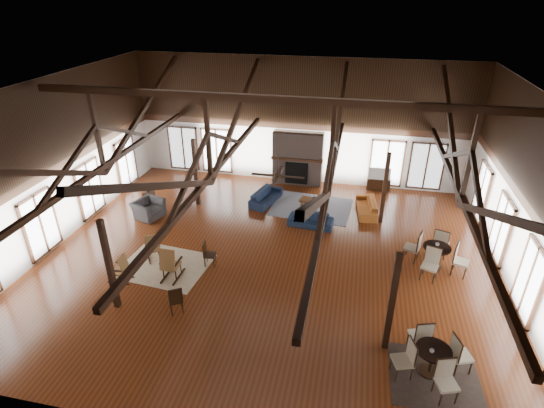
% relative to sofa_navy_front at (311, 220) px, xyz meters
% --- Properties ---
extents(floor, '(16.00, 16.00, 0.00)m').
position_rel_sofa_navy_front_xyz_m(floor, '(-1.19, -2.58, -0.26)').
color(floor, '#642E15').
rests_on(floor, ground).
extents(ceiling, '(16.00, 14.00, 0.02)m').
position_rel_sofa_navy_front_xyz_m(ceiling, '(-1.19, -2.58, 5.74)').
color(ceiling, black).
rests_on(ceiling, wall_back).
extents(wall_back, '(16.00, 0.02, 6.00)m').
position_rel_sofa_navy_front_xyz_m(wall_back, '(-1.19, 4.42, 2.74)').
color(wall_back, silver).
rests_on(wall_back, floor).
extents(wall_front, '(16.00, 0.02, 6.00)m').
position_rel_sofa_navy_front_xyz_m(wall_front, '(-1.19, -9.58, 2.74)').
color(wall_front, silver).
rests_on(wall_front, floor).
extents(wall_left, '(0.02, 14.00, 6.00)m').
position_rel_sofa_navy_front_xyz_m(wall_left, '(-9.19, -2.58, 2.74)').
color(wall_left, silver).
rests_on(wall_left, floor).
extents(wall_right, '(0.02, 14.00, 6.00)m').
position_rel_sofa_navy_front_xyz_m(wall_right, '(6.81, -2.58, 2.74)').
color(wall_right, silver).
rests_on(wall_right, floor).
extents(roof_truss, '(15.60, 14.07, 3.14)m').
position_rel_sofa_navy_front_xyz_m(roof_truss, '(-1.19, -2.58, 3.77)').
color(roof_truss, black).
rests_on(roof_truss, wall_back).
extents(post_grid, '(8.16, 7.16, 3.05)m').
position_rel_sofa_navy_front_xyz_m(post_grid, '(-1.19, -2.58, 1.26)').
color(post_grid, black).
rests_on(post_grid, floor).
extents(fireplace, '(2.50, 0.69, 2.60)m').
position_rel_sofa_navy_front_xyz_m(fireplace, '(-1.19, 4.09, 1.03)').
color(fireplace, '#6F5E55').
rests_on(fireplace, floor).
extents(ceiling_fan, '(1.60, 1.60, 0.75)m').
position_rel_sofa_navy_front_xyz_m(ceiling_fan, '(-0.69, -3.58, 3.47)').
color(ceiling_fan, black).
rests_on(ceiling_fan, roof_truss).
extents(sofa_navy_front, '(1.87, 0.88, 0.53)m').
position_rel_sofa_navy_front_xyz_m(sofa_navy_front, '(0.00, 0.00, 0.00)').
color(sofa_navy_front, '#15233B').
rests_on(sofa_navy_front, floor).
extents(sofa_navy_left, '(2.10, 1.25, 0.57)m').
position_rel_sofa_navy_front_xyz_m(sofa_navy_left, '(-2.24, 1.69, 0.02)').
color(sofa_navy_left, '#141E37').
rests_on(sofa_navy_left, floor).
extents(sofa_orange, '(2.02, 0.98, 0.57)m').
position_rel_sofa_navy_front_xyz_m(sofa_orange, '(2.22, 1.65, 0.02)').
color(sofa_orange, '#AD5C21').
rests_on(sofa_orange, floor).
extents(coffee_table, '(1.23, 0.77, 0.44)m').
position_rel_sofa_navy_front_xyz_m(coffee_table, '(-0.09, 1.46, 0.12)').
color(coffee_table, brown).
rests_on(coffee_table, floor).
extents(vase, '(0.21, 0.21, 0.19)m').
position_rel_sofa_navy_front_xyz_m(vase, '(-0.04, 1.53, 0.27)').
color(vase, '#B2B2B2').
rests_on(vase, coffee_table).
extents(armchair, '(1.41, 1.32, 0.74)m').
position_rel_sofa_navy_front_xyz_m(armchair, '(-6.83, -0.62, 0.11)').
color(armchair, '#343437').
rests_on(armchair, floor).
extents(side_table_lamp, '(0.41, 0.41, 1.04)m').
position_rel_sofa_navy_front_xyz_m(side_table_lamp, '(-7.37, 0.52, 0.13)').
color(side_table_lamp, black).
rests_on(side_table_lamp, floor).
extents(rocking_chair_a, '(0.79, 0.90, 1.03)m').
position_rel_sofa_navy_front_xyz_m(rocking_chair_a, '(-5.21, -3.52, 0.22)').
color(rocking_chair_a, '#905C36').
rests_on(rocking_chair_a, floor).
extents(rocking_chair_b, '(0.55, 0.95, 1.22)m').
position_rel_sofa_navy_front_xyz_m(rocking_chair_b, '(-4.14, -4.47, 0.31)').
color(rocking_chair_b, '#905C36').
rests_on(rocking_chair_b, floor).
extents(rocking_chair_c, '(0.79, 0.45, 1.00)m').
position_rel_sofa_navy_front_xyz_m(rocking_chair_c, '(-5.66, -4.89, 0.21)').
color(rocking_chair_c, '#905C36').
rests_on(rocking_chair_c, floor).
extents(side_chair_a, '(0.43, 0.43, 0.92)m').
position_rel_sofa_navy_front_xyz_m(side_chair_a, '(-3.19, -3.45, 0.27)').
color(side_chair_a, black).
rests_on(side_chair_a, floor).
extents(side_chair_b, '(0.56, 0.56, 0.96)m').
position_rel_sofa_navy_front_xyz_m(side_chair_b, '(-3.27, -6.00, 0.29)').
color(side_chair_b, black).
rests_on(side_chair_b, floor).
extents(cafe_table_near, '(2.09, 2.09, 1.07)m').
position_rel_sofa_navy_front_xyz_m(cafe_table_near, '(3.90, -6.73, 0.27)').
color(cafe_table_near, black).
rests_on(cafe_table_near, floor).
extents(cafe_table_far, '(2.22, 2.22, 1.14)m').
position_rel_sofa_navy_front_xyz_m(cafe_table_far, '(4.58, -1.95, 0.31)').
color(cafe_table_far, black).
rests_on(cafe_table_far, floor).
extents(cup_near, '(0.12, 0.12, 0.09)m').
position_rel_sofa_navy_front_xyz_m(cup_near, '(3.83, -6.83, 0.55)').
color(cup_near, '#B2B2B2').
rests_on(cup_near, cafe_table_near).
extents(cup_far, '(0.16, 0.16, 0.10)m').
position_rel_sofa_navy_front_xyz_m(cup_far, '(4.58, -1.87, 0.61)').
color(cup_far, '#B2B2B2').
rests_on(cup_far, cafe_table_far).
extents(tv_console, '(1.08, 0.41, 0.54)m').
position_rel_sofa_navy_front_xyz_m(tv_console, '(2.75, 4.17, 0.01)').
color(tv_console, black).
rests_on(tv_console, floor).
extents(television, '(1.04, 0.19, 0.60)m').
position_rel_sofa_navy_front_xyz_m(television, '(2.73, 4.17, 0.58)').
color(television, '#B2B2B2').
rests_on(television, tv_console).
extents(rug_tan, '(3.19, 2.63, 0.01)m').
position_rel_sofa_navy_front_xyz_m(rug_tan, '(-4.67, -3.85, -0.26)').
color(rug_tan, '#CAB48C').
rests_on(rug_tan, floor).
extents(rug_navy, '(3.64, 2.86, 0.01)m').
position_rel_sofa_navy_front_xyz_m(rug_navy, '(-0.17, 1.62, -0.26)').
color(rug_navy, '#1A254B').
rests_on(rug_navy, floor).
extents(rug_dark, '(2.26, 2.06, 0.01)m').
position_rel_sofa_navy_front_xyz_m(rug_dark, '(4.01, -6.89, -0.26)').
color(rug_dark, black).
rests_on(rug_dark, floor).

